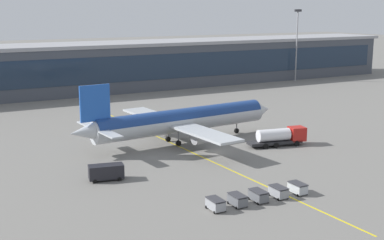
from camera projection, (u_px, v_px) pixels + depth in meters
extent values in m
plane|color=slate|center=(215.00, 152.00, 90.95)|extent=(700.00, 700.00, 0.00)
cube|color=yellow|center=(191.00, 152.00, 90.95)|extent=(2.93, 79.97, 0.01)
cube|color=#424751|center=(109.00, 68.00, 158.98)|extent=(202.62, 20.07, 13.29)
cube|color=#1E2D42|center=(121.00, 69.00, 150.18)|extent=(196.54, 0.16, 7.44)
cube|color=#99999E|center=(108.00, 44.00, 157.48)|extent=(206.67, 20.47, 1.00)
cylinder|color=#B2B7BC|center=(183.00, 121.00, 96.88)|extent=(35.66, 7.17, 4.05)
cylinder|color=navy|center=(183.00, 119.00, 96.80)|extent=(34.94, 6.95, 3.89)
cone|color=#B2B7BC|center=(261.00, 110.00, 107.28)|extent=(4.38, 4.19, 3.85)
cone|color=#B2B7BC|center=(84.00, 132.00, 86.28)|extent=(5.15, 3.86, 3.44)
cube|color=#1E51B2|center=(95.00, 103.00, 86.46)|extent=(5.28, 0.82, 6.08)
cube|color=#B2B7BC|center=(89.00, 125.00, 90.95)|extent=(2.57, 6.63, 0.24)
cube|color=#B2B7BC|center=(109.00, 134.00, 84.37)|extent=(2.57, 6.63, 0.24)
cube|color=#B2B7BC|center=(151.00, 115.00, 103.82)|extent=(6.10, 15.25, 0.40)
cube|color=#B2B7BC|center=(206.00, 133.00, 88.43)|extent=(6.10, 15.25, 0.40)
cylinder|color=#939399|center=(162.00, 124.00, 102.48)|extent=(3.30, 2.50, 2.23)
cylinder|color=#939399|center=(201.00, 138.00, 91.44)|extent=(3.30, 2.50, 2.23)
cylinder|color=black|center=(237.00, 131.00, 104.55)|extent=(1.03, 0.49, 1.00)
cylinder|color=slate|center=(237.00, 126.00, 104.34)|extent=(0.20, 0.20, 2.03)
cylinder|color=black|center=(168.00, 139.00, 97.95)|extent=(1.03, 0.49, 1.00)
cylinder|color=slate|center=(168.00, 134.00, 97.73)|extent=(0.20, 0.20, 2.03)
cylinder|color=black|center=(178.00, 143.00, 94.98)|extent=(1.03, 0.49, 1.00)
cylinder|color=slate|center=(178.00, 138.00, 94.77)|extent=(0.20, 0.20, 2.03)
cube|color=#232326|center=(275.00, 142.00, 94.70)|extent=(10.30, 4.43, 0.50)
cube|color=#B21E19|center=(297.00, 134.00, 95.72)|extent=(3.24, 3.00, 2.50)
cube|color=black|center=(303.00, 131.00, 95.98)|extent=(0.61, 2.29, 1.12)
cylinder|color=silver|center=(274.00, 135.00, 94.34)|extent=(6.32, 3.34, 2.20)
cylinder|color=black|center=(291.00, 140.00, 96.98)|extent=(1.05, 0.54, 1.00)
cylinder|color=black|center=(297.00, 143.00, 94.76)|extent=(1.05, 0.54, 1.00)
cylinder|color=black|center=(270.00, 142.00, 95.78)|extent=(1.05, 0.54, 1.00)
cylinder|color=black|center=(276.00, 145.00, 93.56)|extent=(1.05, 0.54, 1.00)
cylinder|color=black|center=(260.00, 143.00, 95.17)|extent=(1.05, 0.54, 1.00)
cylinder|color=black|center=(265.00, 146.00, 92.95)|extent=(1.05, 0.54, 1.00)
cube|color=black|center=(106.00, 172.00, 75.86)|extent=(5.32, 3.06, 2.00)
cube|color=black|center=(115.00, 168.00, 76.15)|extent=(2.09, 2.20, 0.60)
cylinder|color=black|center=(117.00, 175.00, 77.46)|extent=(0.64, 0.36, 0.60)
cylinder|color=black|center=(119.00, 179.00, 75.70)|extent=(0.64, 0.36, 0.60)
cylinder|color=black|center=(93.00, 177.00, 76.45)|extent=(0.64, 0.36, 0.60)
cylinder|color=black|center=(95.00, 181.00, 74.69)|extent=(0.64, 0.36, 0.60)
cube|color=gray|center=(216.00, 204.00, 64.68)|extent=(1.54, 2.62, 1.10)
cube|color=#333338|center=(216.00, 199.00, 64.54)|extent=(1.57, 2.67, 0.10)
cylinder|color=black|center=(206.00, 207.00, 65.35)|extent=(0.13, 0.36, 0.36)
cylinder|color=black|center=(216.00, 205.00, 66.04)|extent=(0.13, 0.36, 0.36)
cylinder|color=black|center=(214.00, 213.00, 63.55)|extent=(0.13, 0.36, 0.36)
cylinder|color=black|center=(225.00, 210.00, 64.24)|extent=(0.13, 0.36, 0.36)
cube|color=#595B60|center=(237.00, 200.00, 66.14)|extent=(1.54, 2.62, 1.10)
cube|color=#333338|center=(237.00, 195.00, 66.00)|extent=(1.57, 2.67, 0.10)
cylinder|color=black|center=(228.00, 203.00, 66.81)|extent=(0.13, 0.36, 0.36)
cylinder|color=black|center=(238.00, 201.00, 67.50)|extent=(0.13, 0.36, 0.36)
cylinder|color=black|center=(237.00, 208.00, 65.01)|extent=(0.13, 0.36, 0.36)
cylinder|color=black|center=(247.00, 206.00, 65.70)|extent=(0.13, 0.36, 0.36)
cube|color=#595B60|center=(258.00, 196.00, 67.60)|extent=(1.54, 2.62, 1.10)
cube|color=#333338|center=(258.00, 191.00, 67.45)|extent=(1.57, 2.67, 0.10)
cylinder|color=black|center=(249.00, 198.00, 68.27)|extent=(0.13, 0.36, 0.36)
cylinder|color=black|center=(258.00, 197.00, 68.96)|extent=(0.13, 0.36, 0.36)
cylinder|color=black|center=(258.00, 204.00, 66.47)|extent=(0.13, 0.36, 0.36)
cylinder|color=black|center=(268.00, 202.00, 67.16)|extent=(0.13, 0.36, 0.36)
cube|color=gray|center=(278.00, 192.00, 69.06)|extent=(1.54, 2.62, 1.10)
cube|color=#333338|center=(279.00, 187.00, 68.91)|extent=(1.57, 2.67, 0.10)
cylinder|color=black|center=(269.00, 194.00, 69.73)|extent=(0.13, 0.36, 0.36)
cylinder|color=black|center=(278.00, 193.00, 70.42)|extent=(0.13, 0.36, 0.36)
cylinder|color=black|center=(278.00, 199.00, 67.93)|extent=(0.13, 0.36, 0.36)
cylinder|color=black|center=(288.00, 197.00, 68.62)|extent=(0.13, 0.36, 0.36)
cube|color=#B2B7BC|center=(298.00, 188.00, 70.52)|extent=(1.54, 2.62, 1.10)
cube|color=#333338|center=(298.00, 183.00, 70.37)|extent=(1.57, 2.67, 0.10)
cylinder|color=black|center=(288.00, 191.00, 71.19)|extent=(0.13, 0.36, 0.36)
cylinder|color=black|center=(297.00, 189.00, 71.88)|extent=(0.13, 0.36, 0.36)
cylinder|color=black|center=(298.00, 195.00, 69.39)|extent=(0.13, 0.36, 0.36)
cylinder|color=black|center=(307.00, 194.00, 70.08)|extent=(0.13, 0.36, 0.36)
cylinder|color=gray|center=(297.00, 47.00, 177.02)|extent=(0.44, 0.44, 23.28)
cube|color=#333338|center=(298.00, 10.00, 174.51)|extent=(2.80, 0.50, 0.80)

